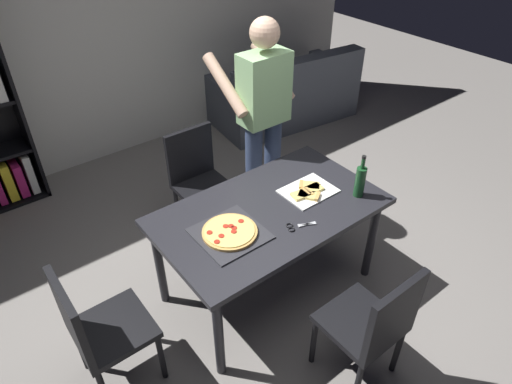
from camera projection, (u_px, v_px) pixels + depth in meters
ground_plane at (268, 285)px, 3.41m from camera, size 12.00×12.00×0.00m
back_wall at (97, 20)px, 4.22m from camera, size 6.40×0.10×2.80m
dining_table at (270, 218)px, 3.01m from camera, size 1.52×0.89×0.75m
chair_near_camera at (374, 323)px, 2.51m from camera, size 0.42×0.42×0.90m
chair_far_side at (198, 176)px, 3.69m from camera, size 0.42×0.42×0.90m
chair_left_end at (96, 328)px, 2.49m from camera, size 0.42×0.42×0.90m
couch at (286, 97)px, 5.42m from camera, size 1.78×1.03×0.85m
person_serving_pizza at (263, 115)px, 3.51m from camera, size 0.55×0.54×1.75m
pepperoni_pizza_on_tray at (230, 232)px, 2.75m from camera, size 0.40×0.40×0.04m
pizza_slices_on_towel at (308, 191)px, 3.10m from camera, size 0.36×0.28×0.03m
wine_bottle at (360, 181)px, 3.01m from camera, size 0.07×0.07×0.32m
kitchen_scissors at (296, 226)px, 2.81m from camera, size 0.20×0.13×0.01m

